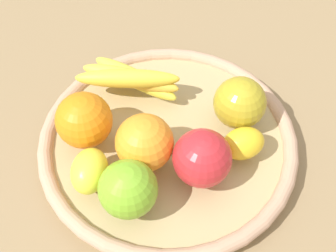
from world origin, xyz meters
The scene contains 10 objects.
ground_plane centered at (0.00, 0.00, 0.00)m, with size 2.40×2.40×0.00m, color #8C7350.
basket centered at (0.00, 0.00, 0.02)m, with size 0.38×0.38×0.04m.
banana_bunch centered at (-0.10, 0.04, 0.06)m, with size 0.16×0.11×0.05m.
apple_2 centered at (0.03, -0.12, 0.07)m, with size 0.07×0.07×0.07m, color #79B729.
apple_0 centered at (0.07, -0.03, 0.08)m, with size 0.08×0.08×0.08m, color red.
apple_1 centered at (0.07, 0.08, 0.07)m, with size 0.08×0.08×0.08m, color #AE9D24.
orange_0 centered at (0.00, -0.05, 0.08)m, with size 0.08×0.08×0.08m, color orange.
orange_1 centered at (-0.09, -0.07, 0.08)m, with size 0.08×0.08×0.08m, color orange.
lemon_0 centered at (-0.04, -0.12, 0.06)m, with size 0.07×0.05×0.05m, color yellow.
lemon_1 centered at (0.10, 0.03, 0.06)m, with size 0.06×0.04×0.04m, color yellow.
Camera 1 is at (0.22, -0.30, 0.53)m, focal length 45.45 mm.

